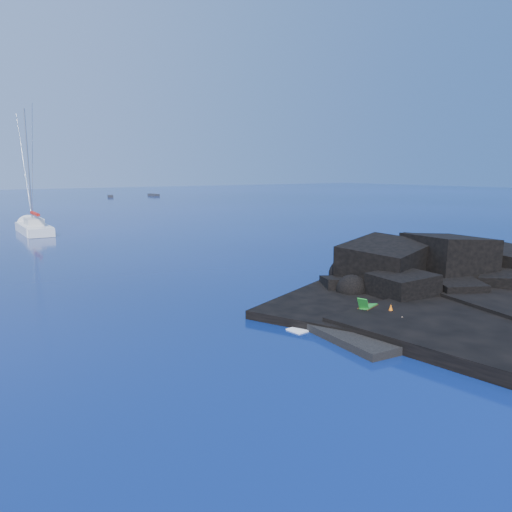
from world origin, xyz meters
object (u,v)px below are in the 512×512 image
(deck_chair, at_px, (368,303))
(distant_boat_b, at_px, (154,196))
(marker_cone, at_px, (391,310))
(sunbather, at_px, (396,321))
(distant_boat_a, at_px, (110,197))
(sailboat, at_px, (34,233))

(deck_chair, height_order, distant_boat_b, deck_chair)
(marker_cone, xyz_separation_m, distant_boat_b, (40.54, 121.76, -0.64))
(sunbather, bearing_deg, distant_boat_a, 71.24)
(distant_boat_a, xyz_separation_m, distant_boat_b, (12.63, -0.72, 0.00))
(sunbather, height_order, marker_cone, marker_cone)
(marker_cone, distance_m, distant_boat_b, 128.34)
(sailboat, relative_size, sunbather, 8.09)
(distant_boat_a, bearing_deg, marker_cone, -86.64)
(distant_boat_a, bearing_deg, deck_chair, -86.95)
(sunbather, height_order, distant_boat_a, sunbather)
(sunbather, distance_m, marker_cone, 1.44)
(sunbather, distance_m, distant_boat_a, 126.91)
(sailboat, bearing_deg, distant_boat_b, 59.19)
(sunbather, relative_size, distant_boat_a, 0.41)
(distant_boat_a, bearing_deg, distant_boat_b, 12.92)
(sailboat, bearing_deg, deck_chair, -80.24)
(deck_chair, height_order, sunbather, deck_chair)
(distant_boat_a, bearing_deg, sunbather, -86.93)
(deck_chair, distance_m, marker_cone, 1.18)
(sailboat, bearing_deg, distant_boat_a, 66.94)
(deck_chair, bearing_deg, distant_boat_b, 52.37)
(sailboat, xyz_separation_m, sunbather, (5.91, -49.80, 0.53))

